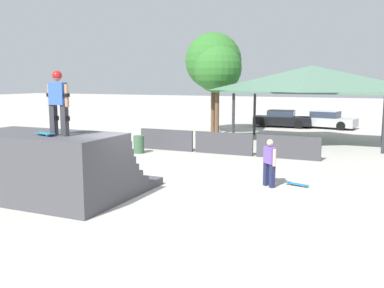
{
  "coord_description": "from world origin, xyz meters",
  "views": [
    {
      "loc": [
        6.37,
        -10.6,
        3.53
      ],
      "look_at": [
        -0.19,
        4.26,
        1.1
      ],
      "focal_mm": 40.0,
      "sensor_mm": 36.0,
      "label": 1
    }
  ],
  "objects": [
    {
      "name": "quarter_pipe_ramp",
      "position": [
        -2.62,
        -0.71,
        0.89
      ],
      "size": [
        4.65,
        4.26,
        2.0
      ],
      "color": "#424247",
      "rests_on": "ground"
    },
    {
      "name": "barrier_fence",
      "position": [
        -0.43,
        8.57,
        0.53
      ],
      "size": [
        9.06,
        0.12,
        1.05
      ],
      "color": "#3D3D42",
      "rests_on": "ground"
    },
    {
      "name": "skateboard_on_ground",
      "position": [
        3.93,
        3.68,
        0.06
      ],
      "size": [
        0.79,
        0.39,
        0.09
      ],
      "rotation": [
        0.0,
        0.0,
        2.88
      ],
      "color": "red",
      "rests_on": "ground"
    },
    {
      "name": "tree_beside_pavilion",
      "position": [
        -3.95,
        16.28,
        4.76
      ],
      "size": [
        3.72,
        3.72,
        6.64
      ],
      "color": "brown",
      "rests_on": "ground"
    },
    {
      "name": "skater_on_deck",
      "position": [
        -1.76,
        -1.29,
        3.02
      ],
      "size": [
        0.76,
        0.27,
        1.79
      ],
      "rotation": [
        0.0,
        0.0,
        0.02
      ],
      "color": "#2D2D33",
      "rests_on": "quarter_pipe_ramp"
    },
    {
      "name": "parked_car_silver",
      "position": [
        2.76,
        22.16,
        0.6
      ],
      "size": [
        4.39,
        2.4,
        1.27
      ],
      "rotation": [
        0.0,
        0.0,
        -0.19
      ],
      "color": "#A8AAAF",
      "rests_on": "ground"
    },
    {
      "name": "bystander_walking",
      "position": [
        3.09,
        3.21,
        0.89
      ],
      "size": [
        0.55,
        0.5,
        1.6
      ],
      "rotation": [
        0.0,
        0.0,
        2.43
      ],
      "color": "#1E2347",
      "rests_on": "ground"
    },
    {
      "name": "skateboard_on_deck",
      "position": [
        -2.14,
        -1.44,
        2.05
      ],
      "size": [
        0.8,
        0.43,
        0.09
      ],
      "rotation": [
        0.0,
        0.0,
        -0.31
      ],
      "color": "blue",
      "rests_on": "quarter_pipe_ramp"
    },
    {
      "name": "parked_car_black",
      "position": [
        -0.42,
        21.75,
        0.6
      ],
      "size": [
        4.35,
        2.0,
        1.27
      ],
      "rotation": [
        0.0,
        0.0,
        0.08
      ],
      "color": "black",
      "rests_on": "ground"
    },
    {
      "name": "tree_far_back",
      "position": [
        -3.39,
        15.57,
        4.25
      ],
      "size": [
        3.13,
        3.13,
        5.84
      ],
      "color": "brown",
      "rests_on": "ground"
    },
    {
      "name": "trash_bin",
      "position": [
        -4.31,
        7.19,
        0.42
      ],
      "size": [
        0.52,
        0.52,
        0.85
      ],
      "primitive_type": "cylinder",
      "color": "#385B3D",
      "rests_on": "ground"
    },
    {
      "name": "ground_plane",
      "position": [
        0.0,
        0.0,
        0.0
      ],
      "size": [
        160.0,
        160.0,
        0.0
      ],
      "primitive_type": "plane",
      "color": "#ADA8A0"
    },
    {
      "name": "pavilion_shelter",
      "position": [
        2.77,
        14.02,
        3.57
      ],
      "size": [
        8.96,
        5.07,
        4.33
      ],
      "color": "#2D2D33",
      "rests_on": "ground"
    }
  ]
}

